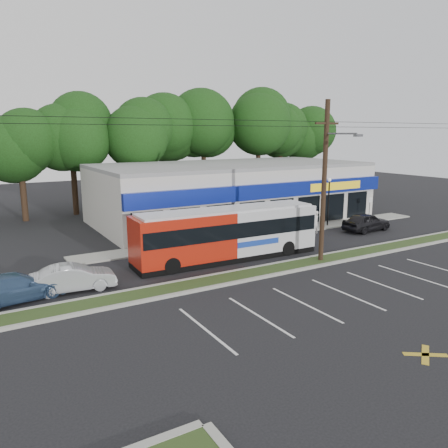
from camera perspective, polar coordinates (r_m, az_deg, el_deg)
ground at (r=26.00m, az=9.10°, el=-6.34°), size 120.00×120.00×0.00m
grass_strip at (r=26.72m, az=7.74°, el=-5.67°), size 40.00×1.60×0.12m
curb_south at (r=26.08m, az=8.89°, el=-6.11°), size 40.00×0.25×0.14m
curb_north at (r=27.35m, az=6.63°, el=-5.20°), size 40.00×0.25×0.14m
sidewalk at (r=35.79m, az=6.14°, el=-1.18°), size 32.00×2.20×0.10m
strip_mall at (r=41.26m, az=1.05°, el=4.27°), size 25.00×12.55×5.30m
utility_pole at (r=27.43m, az=12.83°, el=6.03°), size 50.00×2.77×10.00m
lamp_post at (r=39.01m, az=13.52°, el=3.54°), size 0.30×0.30×4.25m
sign_post at (r=42.62m, az=18.52°, el=2.41°), size 0.45×0.10×2.23m
tree_line at (r=49.16m, az=-6.75°, el=12.12°), size 46.76×6.76×11.83m
metrobus at (r=28.05m, az=0.47°, el=-1.11°), size 12.50×3.01×3.34m
car_dark at (r=38.32m, az=18.10°, el=0.27°), size 4.65×2.10×1.55m
car_silver at (r=23.98m, az=-19.06°, el=-6.66°), size 4.35×1.85×1.39m
car_blue at (r=23.66m, az=-25.63°, el=-7.46°), size 5.02×2.71×1.38m
pedestrian_a at (r=36.21m, az=11.84°, el=0.22°), size 0.75×0.55×1.88m
pedestrian_b at (r=32.98m, az=3.47°, el=-0.78°), size 0.90×0.72×1.74m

